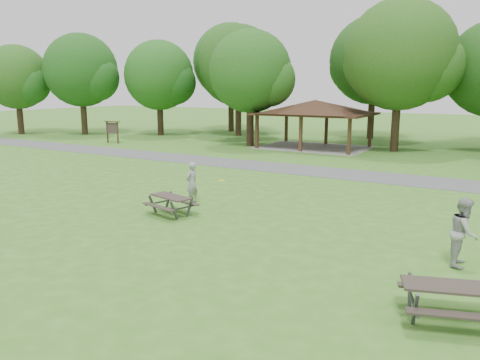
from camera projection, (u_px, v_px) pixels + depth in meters
name	position (u px, v px, depth m)	size (l,w,h in m)	color
ground	(150.00, 237.00, 15.01)	(160.00, 160.00, 0.00)	#3A7220
asphalt_path	(314.00, 171.00, 26.82)	(120.00, 3.20, 0.02)	#4F4F52
pavilion	(315.00, 109.00, 36.66)	(8.60, 7.01, 3.76)	#331C12
notice_board	(112.00, 128.00, 39.94)	(1.60, 0.30, 1.88)	#321B12
tree_row_a	(82.00, 72.00, 46.34)	(7.56, 7.20, 9.97)	black
tree_row_b	(160.00, 77.00, 45.89)	(7.14, 6.80, 9.28)	black
tree_row_c	(239.00, 68.00, 45.17)	(8.19, 7.80, 10.67)	#301D15
tree_row_d	(251.00, 74.00, 37.35)	(6.93, 6.60, 9.27)	black
tree_row_e	(401.00, 58.00, 33.75)	(8.40, 8.00, 11.02)	black
tree_deep_a	(232.00, 64.00, 49.51)	(8.40, 8.00, 11.38)	black
tree_deep_b	(375.00, 63.00, 42.48)	(8.40, 8.00, 11.13)	black
tree_flank_left	(17.00, 79.00, 46.94)	(6.72, 6.40, 8.93)	black
picnic_table_middle	(171.00, 200.00, 17.57)	(2.02, 1.77, 0.75)	#312823
picnic_table_far	(451.00, 294.00, 9.51)	(2.30, 2.06, 0.83)	#2E2721
frisbee_in_flight	(222.00, 180.00, 18.13)	(0.32, 0.32, 0.02)	yellow
frisbee_thrower	(192.00, 183.00, 19.28)	(0.63, 0.41, 1.72)	gray
frisbee_catcher	(464.00, 232.00, 12.50)	(0.91, 0.71, 1.87)	#99999B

